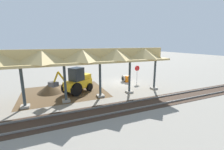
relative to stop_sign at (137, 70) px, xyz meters
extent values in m
plane|color=gray|center=(1.87, -0.18, -1.66)|extent=(120.00, 120.00, 0.00)
cube|color=brown|center=(10.04, 0.95, -1.66)|extent=(8.91, 7.00, 0.01)
cube|color=#9E998E|center=(0.01, 3.83, -1.56)|extent=(0.70, 0.70, 0.20)
cylinder|color=#2D383D|center=(0.01, 3.83, 0.14)|extent=(0.24, 0.24, 3.60)
cube|color=#9E998E|center=(3.40, 3.83, -1.56)|extent=(0.70, 0.70, 0.20)
cylinder|color=#2D383D|center=(3.40, 3.83, 0.14)|extent=(0.24, 0.24, 3.60)
cube|color=#9E998E|center=(6.78, 3.83, -1.56)|extent=(0.70, 0.70, 0.20)
cylinder|color=#2D383D|center=(6.78, 3.83, 0.14)|extent=(0.24, 0.24, 3.60)
cube|color=#9E998E|center=(10.17, 3.83, -1.56)|extent=(0.70, 0.70, 0.20)
cylinder|color=#2D383D|center=(10.17, 3.83, 0.14)|extent=(0.24, 0.24, 3.60)
cube|color=#9E998E|center=(13.55, 3.83, -1.56)|extent=(0.70, 0.70, 0.20)
cylinder|color=#2D383D|center=(13.55, 3.83, 0.14)|extent=(0.24, 0.24, 3.60)
cube|color=tan|center=(10.17, 3.83, 2.04)|extent=(21.51, 3.20, 0.20)
cube|color=tan|center=(10.17, 3.83, 2.69)|extent=(21.51, 0.20, 1.10)
pyramid|color=tan|center=(1.71, 3.83, 2.69)|extent=(3.05, 3.20, 1.10)
pyramid|color=tan|center=(5.09, 3.83, 2.69)|extent=(3.05, 3.20, 1.10)
pyramid|color=tan|center=(8.48, 3.83, 2.69)|extent=(3.05, 3.20, 1.10)
pyramid|color=tan|center=(11.86, 3.83, 2.69)|extent=(3.05, 3.20, 1.10)
cube|color=slate|center=(1.87, 6.45, -1.59)|extent=(60.00, 0.08, 0.15)
cube|color=slate|center=(1.87, 7.89, -1.59)|extent=(60.00, 0.08, 0.15)
cube|color=#38281E|center=(1.87, 7.17, -1.65)|extent=(60.00, 2.58, 0.03)
cylinder|color=gray|center=(0.00, 0.00, -0.60)|extent=(0.06, 0.06, 2.12)
cylinder|color=red|center=(0.00, 0.00, 0.27)|extent=(0.76, 0.06, 0.76)
cube|color=yellow|center=(8.58, 1.57, -0.69)|extent=(3.38, 2.87, 0.90)
cube|color=#1E262D|center=(8.75, 1.68, 0.46)|extent=(1.73, 1.70, 1.40)
cube|color=yellow|center=(7.74, 1.00, 0.01)|extent=(1.57, 1.55, 0.50)
cylinder|color=black|center=(9.78, 1.52, -0.96)|extent=(1.33, 1.04, 1.40)
cylinder|color=black|center=(8.98, 2.70, -0.96)|extent=(1.33, 1.04, 1.40)
cylinder|color=black|center=(8.05, 0.42, -1.21)|extent=(0.91, 0.75, 0.90)
cylinder|color=black|center=(7.32, 1.50, -1.21)|extent=(0.91, 0.75, 0.90)
cylinder|color=yellow|center=(10.29, 2.73, 0.41)|extent=(0.98, 0.75, 1.41)
cylinder|color=yellow|center=(10.92, 3.16, 0.54)|extent=(0.71, 0.55, 1.13)
cube|color=#47474C|center=(11.17, 3.33, 0.02)|extent=(0.95, 1.00, 0.40)
cone|color=brown|center=(11.49, 0.32, -1.66)|extent=(5.57, 5.57, 2.14)
cylinder|color=#9E9384|center=(1.41, -0.72, -1.21)|extent=(0.98, 0.93, 0.90)
cylinder|color=black|center=(1.89, -0.70, -1.21)|extent=(0.04, 0.59, 0.59)
cylinder|color=orange|center=(1.40, -0.26, -1.21)|extent=(0.56, 0.56, 0.90)
camera|label=1|loc=(11.40, 17.72, 3.74)|focal=24.00mm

